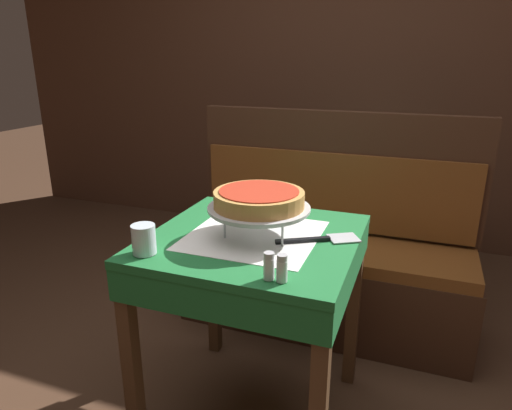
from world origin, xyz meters
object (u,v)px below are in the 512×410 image
dining_table_rear (357,170)px  booth_bench (325,265)px  deep_dish_pizza (259,198)px  dining_table_front (254,261)px  pizza_server (320,239)px  condiment_caddy (355,141)px  water_glass_near (144,239)px  pizza_pan_stand (259,209)px  salt_shaker (269,266)px  pepper_shaker (282,268)px

dining_table_rear → booth_bench: (-0.01, -0.89, -0.31)m
deep_dish_pizza → dining_table_front: bearing=-178.1°
pizza_server → condiment_caddy: 1.71m
dining_table_front → booth_bench: bearing=81.4°
booth_bench → deep_dish_pizza: 0.96m
deep_dish_pizza → water_glass_near: deep_dish_pizza is taller
deep_dish_pizza → pizza_pan_stand: bearing=-1.8°
booth_bench → dining_table_front: bearing=-98.6°
salt_shaker → condiment_caddy: size_ratio=0.47×
pepper_shaker → condiment_caddy: (-0.11, 2.03, 0.00)m
dining_table_front → water_glass_near: (-0.28, -0.27, 0.15)m
water_glass_near → condiment_caddy: condiment_caddy is taller
condiment_caddy → pizza_server: bearing=-85.1°
dining_table_front → condiment_caddy: 1.74m
booth_bench → dining_table_rear: bearing=89.5°
booth_bench → pepper_shaker: bearing=-85.6°
water_glass_near → pepper_shaker: 0.47m
dining_table_front → pizza_pan_stand: pizza_pan_stand is taller
pizza_server → dining_table_front: bearing=-171.6°
deep_dish_pizza → salt_shaker: deep_dish_pizza is taller
pizza_pan_stand → booth_bench: bearing=82.8°
condiment_caddy → booth_bench: bearing=-88.3°
dining_table_front → booth_bench: size_ratio=0.53×
pizza_server → salt_shaker: (-0.07, -0.33, 0.04)m
dining_table_rear → deep_dish_pizza: 1.68m
pizza_pan_stand → deep_dish_pizza: bearing=178.2°
dining_table_rear → pizza_pan_stand: bearing=-93.6°
deep_dish_pizza → pepper_shaker: 0.36m
pizza_pan_stand → pepper_shaker: 0.35m
dining_table_front → pizza_pan_stand: bearing=1.9°
pizza_pan_stand → pizza_server: 0.24m
dining_table_rear → dining_table_front: bearing=-94.2°
deep_dish_pizza → water_glass_near: 0.41m
dining_table_front → pepper_shaker: pepper_shaker is taller
dining_table_rear → salt_shaker: size_ratio=9.35×
pizza_server → salt_shaker: size_ratio=3.38×
dining_table_front → salt_shaker: (0.16, -0.30, 0.14)m
pepper_shaker → deep_dish_pizza: bearing=120.8°
dining_table_front → deep_dish_pizza: (0.02, 0.00, 0.24)m
pepper_shaker → condiment_caddy: condiment_caddy is taller
water_glass_near → pizza_pan_stand: bearing=42.6°
dining_table_rear → salt_shaker: bearing=-88.9°
dining_table_front → pepper_shaker: (0.20, -0.30, 0.14)m
dining_table_rear → condiment_caddy: condiment_caddy is taller
dining_table_front → pizza_server: size_ratio=2.80×
dining_table_rear → water_glass_near: size_ratio=7.97×
water_glass_near → pepper_shaker: bearing=-3.4°
dining_table_rear → pepper_shaker: pepper_shaker is taller
pizza_server → pepper_shaker: 0.34m
pizza_pan_stand → water_glass_near: (-0.29, -0.27, -0.05)m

